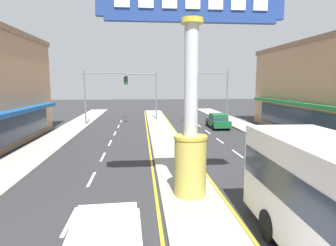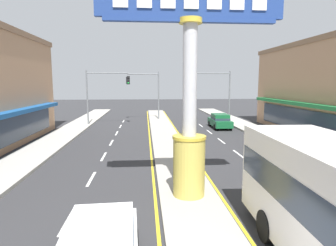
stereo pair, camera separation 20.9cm
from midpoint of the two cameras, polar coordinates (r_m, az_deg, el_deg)
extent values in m
cube|color=#A39E93|center=(23.44, -0.67, -3.60)|extent=(2.44, 52.00, 0.14)
cube|color=#ADA89E|center=(22.63, -24.27, -4.69)|extent=(2.80, 60.00, 0.18)
cube|color=#ADA89E|center=(24.12, 22.21, -3.83)|extent=(2.80, 60.00, 0.18)
cube|color=silver|center=(11.11, -19.51, -17.93)|extent=(0.14, 2.20, 0.01)
cube|color=silver|center=(15.10, -15.42, -10.74)|extent=(0.14, 2.20, 0.01)
cube|color=silver|center=(19.27, -13.17, -6.57)|extent=(0.14, 2.20, 0.01)
cube|color=silver|center=(23.53, -11.74, -3.89)|extent=(0.14, 2.20, 0.01)
cube|color=silver|center=(27.83, -10.76, -2.04)|extent=(0.14, 2.20, 0.01)
cube|color=silver|center=(32.15, -10.04, -0.68)|extent=(0.14, 2.20, 0.01)
cube|color=silver|center=(36.50, -9.50, 0.36)|extent=(0.14, 2.20, 0.01)
cube|color=silver|center=(12.56, 26.84, -15.25)|extent=(0.14, 2.20, 0.01)
cube|color=silver|center=(16.20, 18.46, -9.58)|extent=(0.14, 2.20, 0.01)
cube|color=silver|center=(20.14, 13.40, -5.95)|extent=(0.14, 2.20, 0.01)
cube|color=silver|center=(24.24, 10.06, -3.50)|extent=(0.14, 2.20, 0.01)
cube|color=silver|center=(28.43, 7.71, -1.76)|extent=(0.14, 2.20, 0.01)
cube|color=silver|center=(32.68, 5.97, -0.46)|extent=(0.14, 2.20, 0.01)
cube|color=silver|center=(36.96, 4.63, 0.54)|extent=(0.14, 2.20, 0.01)
cube|color=yellow|center=(23.38, -4.10, -3.82)|extent=(0.12, 52.00, 0.01)
cube|color=yellow|center=(23.61, 2.73, -3.69)|extent=(0.12, 52.00, 0.01)
cylinder|color=gold|center=(11.97, 3.96, -8.74)|extent=(1.31, 1.31, 2.39)
cylinder|color=gold|center=(11.67, 4.01, -2.82)|extent=(1.38, 1.38, 0.12)
cylinder|color=#B7B7BC|center=(11.47, 4.13, 8.53)|extent=(0.57, 0.57, 4.72)
cylinder|color=gold|center=(11.71, 4.25, 19.65)|extent=(0.90, 0.90, 0.20)
cube|color=navy|center=(11.89, 4.29, 23.33)|extent=(7.27, 0.24, 1.36)
cube|color=navy|center=(11.71, 4.25, 19.75)|extent=(6.69, 0.29, 0.16)
cube|color=white|center=(12.16, 13.35, 22.80)|extent=(0.56, 0.06, 0.75)
cube|color=white|center=(12.45, 17.50, 22.29)|extent=(0.56, 0.06, 0.75)
cube|color=#195193|center=(21.76, -29.72, 1.54)|extent=(0.90, 18.72, 0.30)
cube|color=#283342|center=(22.08, -30.47, -1.67)|extent=(0.08, 18.06, 2.00)
cube|color=#1E7038|center=(25.67, 26.47, 3.16)|extent=(0.90, 21.27, 0.30)
cube|color=#283342|center=(26.03, 27.04, -0.13)|extent=(0.08, 20.52, 2.00)
cylinder|color=slate|center=(33.33, -16.41, 4.77)|extent=(0.16, 0.16, 6.20)
cylinder|color=slate|center=(32.95, -12.60, 9.75)|extent=(4.62, 0.12, 0.12)
cube|color=black|center=(32.57, -8.51, 8.44)|extent=(0.32, 0.24, 0.92)
sphere|color=black|center=(32.43, -8.54, 8.98)|extent=(0.17, 0.17, 0.17)
sphere|color=black|center=(32.43, -8.53, 8.45)|extent=(0.17, 0.17, 0.17)
sphere|color=#19D83F|center=(32.43, -8.51, 7.92)|extent=(0.17, 0.17, 0.17)
cylinder|color=slate|center=(34.79, 11.54, 5.06)|extent=(0.16, 0.16, 6.20)
cylinder|color=slate|center=(34.16, 7.91, 9.79)|extent=(4.62, 0.12, 0.12)
cube|color=black|center=(33.54, 4.06, 8.50)|extent=(0.32, 0.24, 0.92)
sphere|color=black|center=(33.40, 4.11, 9.01)|extent=(0.17, 0.17, 0.17)
sphere|color=black|center=(33.40, 4.10, 8.50)|extent=(0.17, 0.17, 0.17)
sphere|color=#19D83F|center=(33.40, 4.10, 7.98)|extent=(0.17, 0.17, 0.17)
cylinder|color=slate|center=(37.11, -2.51, 5.38)|extent=(0.16, 0.16, 6.20)
cylinder|color=slate|center=(37.04, -5.64, 9.68)|extent=(3.96, 0.12, 0.12)
cube|color=black|center=(36.92, -8.73, 8.38)|extent=(0.32, 0.24, 0.92)
sphere|color=black|center=(36.79, -8.75, 8.84)|extent=(0.17, 0.17, 0.17)
sphere|color=black|center=(36.78, -8.74, 8.38)|extent=(0.17, 0.17, 0.17)
sphere|color=#19D83F|center=(36.78, -8.73, 7.91)|extent=(0.17, 0.17, 0.17)
cube|color=#14562D|center=(31.01, 9.71, 0.12)|extent=(1.83, 4.33, 0.66)
cube|color=#14562D|center=(30.76, 9.82, 1.24)|extent=(1.58, 2.18, 0.60)
cube|color=#283342|center=(30.79, 9.81, 0.91)|extent=(1.62, 2.20, 0.24)
cylinder|color=black|center=(32.15, 7.73, -0.08)|extent=(0.23, 0.62, 0.62)
cylinder|color=black|center=(32.53, 10.51, -0.05)|extent=(0.23, 0.62, 0.62)
cylinder|color=black|center=(29.58, 8.81, -0.80)|extent=(0.23, 0.62, 0.62)
cylinder|color=black|center=(29.99, 11.82, -0.76)|extent=(0.23, 0.62, 0.62)
cube|color=white|center=(7.41, -13.28, -20.84)|extent=(1.65, 2.22, 0.60)
cube|color=#283342|center=(7.50, -13.23, -22.05)|extent=(1.68, 2.24, 0.24)
cylinder|color=black|center=(8.84, -6.69, -22.41)|extent=(0.25, 0.63, 0.62)
cylinder|color=black|center=(8.97, -17.93, -22.30)|extent=(0.25, 0.63, 0.62)
cube|color=#283342|center=(11.39, 20.67, -6.34)|extent=(2.30, 0.16, 1.40)
cube|color=black|center=(11.20, 20.92, -1.37)|extent=(1.75, 0.14, 0.30)
cylinder|color=black|center=(9.69, 18.92, -18.79)|extent=(0.31, 0.97, 0.96)
camera|label=1|loc=(0.10, -90.38, -0.05)|focal=30.54mm
camera|label=2|loc=(0.10, 89.62, 0.05)|focal=30.54mm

